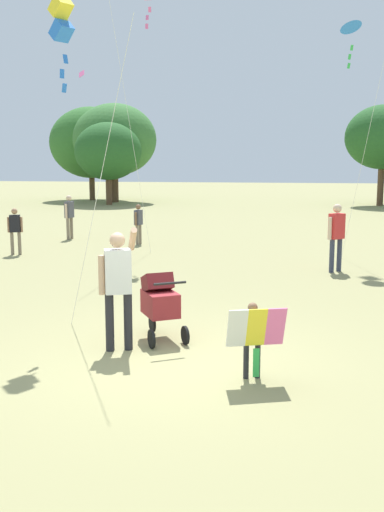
% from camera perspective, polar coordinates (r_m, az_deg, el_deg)
% --- Properties ---
extents(ground_plane, '(120.00, 120.00, 0.00)m').
position_cam_1_polar(ground_plane, '(8.38, -2.42, -9.77)').
color(ground_plane, '#938E5B').
extents(treeline_distant, '(27.01, 7.95, 6.77)m').
position_cam_1_polar(treeline_distant, '(36.64, 5.20, 10.91)').
color(treeline_distant, brown).
rests_on(treeline_distant, ground).
extents(child_with_butterfly_kite, '(0.74, 0.46, 0.97)m').
position_cam_1_polar(child_with_butterfly_kite, '(7.54, 5.80, -7.21)').
color(child_with_butterfly_kite, '#232328').
rests_on(child_with_butterfly_kite, ground).
extents(person_adult_flyer, '(0.56, 0.63, 1.78)m').
position_cam_1_polar(person_adult_flyer, '(8.60, -6.99, -2.25)').
color(person_adult_flyer, '#232328').
rests_on(person_adult_flyer, ground).
extents(stroller, '(0.85, 1.09, 1.03)m').
position_cam_1_polar(stroller, '(9.16, -3.06, -4.17)').
color(stroller, black).
rests_on(stroller, ground).
extents(kite_adult_black, '(1.62, 1.28, 5.17)m').
position_cam_1_polar(kite_adult_black, '(10.14, -12.19, 20.80)').
color(kite_adult_black, yellow).
rests_on(kite_adult_black, ground).
extents(kite_green_novelty, '(1.18, 2.04, 6.23)m').
position_cam_1_polar(kite_green_novelty, '(17.18, 14.78, 19.84)').
color(kite_green_novelty, blue).
rests_on(kite_green_novelty, ground).
extents(person_red_shirt, '(0.24, 0.40, 1.28)m').
position_cam_1_polar(person_red_shirt, '(19.24, -5.07, 3.32)').
color(person_red_shirt, '#7F705B').
rests_on(person_red_shirt, ground).
extents(person_couple_left, '(0.41, 0.25, 1.32)m').
position_cam_1_polar(person_couple_left, '(17.82, -16.34, 2.60)').
color(person_couple_left, '#7F705B').
rests_on(person_couple_left, ground).
extents(person_kid_running, '(0.42, 0.40, 1.65)m').
position_cam_1_polar(person_kid_running, '(14.90, 13.47, 2.21)').
color(person_kid_running, '#33384C').
rests_on(person_kid_running, ground).
extents(person_back_turned, '(0.25, 0.47, 1.48)m').
position_cam_1_polar(person_back_turned, '(20.87, -11.50, 3.96)').
color(person_back_turned, '#7F705B').
rests_on(person_back_turned, ground).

